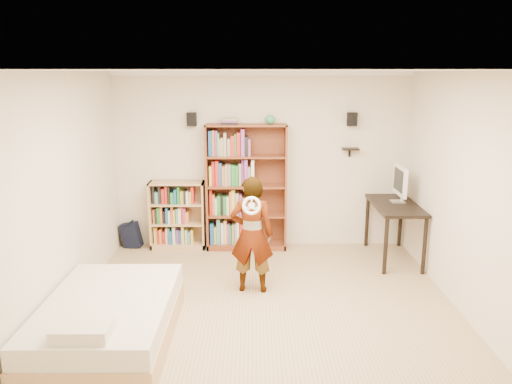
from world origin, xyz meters
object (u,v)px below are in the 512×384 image
Objects in this scene: daybed at (109,315)px; person at (252,235)px; low_bookshelf at (178,215)px; tall_bookshelf at (246,188)px; computer_desk at (394,232)px.

daybed is 1.32× the size of person.
tall_bookshelf is at bearing -1.10° from low_bookshelf.
tall_bookshelf is 1.57× the size of computer_desk.
person reaches higher than low_bookshelf.
daybed is at bearing -96.01° from low_bookshelf.
low_bookshelf is (-1.07, 0.02, -0.44)m from tall_bookshelf.
tall_bookshelf reaches higher than daybed.
tall_bookshelf reaches higher than computer_desk.
tall_bookshelf is 3.17m from daybed.
low_bookshelf reaches higher than daybed.
low_bookshelf is 3.27m from computer_desk.
low_bookshelf is 2.82m from daybed.
person is at bearing -152.49° from computer_desk.
person is (1.16, -1.59, 0.21)m from low_bookshelf.
daybed is (-3.52, -2.29, -0.13)m from computer_desk.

